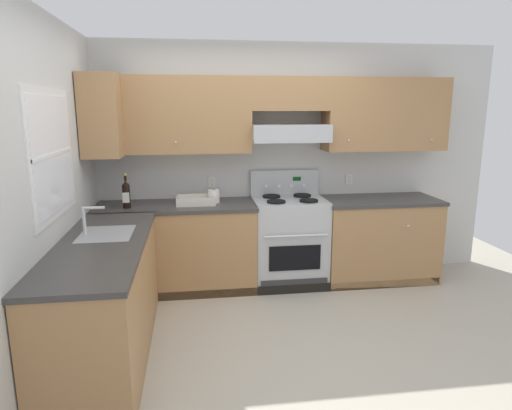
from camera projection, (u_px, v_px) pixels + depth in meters
ground_plane at (267, 343)px, 3.65m from camera, size 7.04×7.04×0.00m
wall_back at (283, 145)px, 4.87m from camera, size 4.68×0.57×2.55m
wall_left at (55, 180)px, 3.37m from camera, size 0.47×4.00×2.55m
counter_back_run at (268, 244)px, 4.78m from camera, size 3.60×0.65×0.91m
counter_left_run at (105, 299)px, 3.38m from camera, size 0.63×1.91×1.13m
stove at (289, 240)px, 4.82m from camera, size 0.76×0.62×1.20m
wine_bottle at (126, 194)px, 4.37m from camera, size 0.08×0.08×0.34m
bowl at (196, 201)px, 4.57m from camera, size 0.39×0.26×0.08m
paper_towel_roll at (214, 196)px, 4.63m from camera, size 0.12×0.12×0.14m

